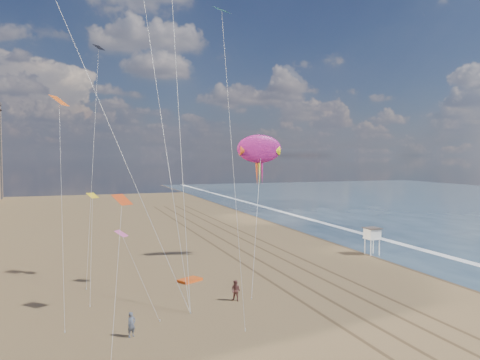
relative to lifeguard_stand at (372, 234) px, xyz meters
name	(u,v)px	position (x,y,z in m)	size (l,w,h in m)	color
wet_sand	(341,236)	(3.66, 12.91, -2.55)	(260.00, 260.00, 0.00)	#42301E
foam	(365,234)	(7.86, 12.91, -2.55)	(260.00, 260.00, 0.00)	white
tracks	(266,257)	(-12.79, 2.91, -2.55)	(7.68, 120.00, 0.01)	brown
lifeguard_stand	(372,234)	(0.00, 0.00, 0.00)	(1.84, 1.84, 3.32)	white
grounded_kite	(190,280)	(-23.83, -4.42, -2.43)	(2.15, 1.37, 0.24)	#FF5915
show_kite	(259,149)	(-13.85, 2.48, 10.28)	(5.70, 7.67, 19.52)	#A91A78
kite_flyer_a	(131,325)	(-30.71, -16.64, -1.72)	(0.61, 0.40, 1.68)	slate
kite_flyer_b	(236,291)	(-21.64, -11.69, -1.68)	(0.85, 0.66, 1.75)	brown
small_kites	(121,119)	(-30.10, -4.68, 12.85)	(15.81, 16.07, 20.86)	#D85496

